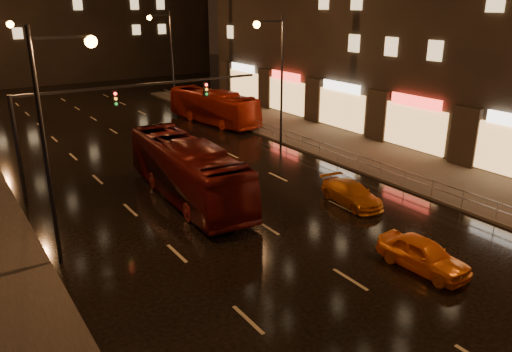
# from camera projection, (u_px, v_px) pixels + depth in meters

# --- Properties ---
(ground) EXTENTS (140.00, 140.00, 0.00)m
(ground) POSITION_uv_depth(u_px,v_px,m) (182.00, 174.00, 33.12)
(ground) COLOR black
(ground) RESTS_ON ground
(sidewalk_right) EXTENTS (7.00, 70.00, 0.15)m
(sidewalk_right) POSITION_uv_depth(u_px,v_px,m) (381.00, 158.00, 36.19)
(sidewalk_right) COLOR #38332D
(sidewalk_right) RESTS_ON ground
(traffic_signal) EXTENTS (15.31, 0.32, 6.20)m
(traffic_signal) POSITION_uv_depth(u_px,v_px,m) (98.00, 113.00, 28.93)
(traffic_signal) COLOR black
(traffic_signal) RESTS_ON ground
(railing_right) EXTENTS (0.05, 56.00, 1.00)m
(railing_right) POSITION_uv_depth(u_px,v_px,m) (320.00, 145.00, 36.56)
(railing_right) COLOR #99999E
(railing_right) RESTS_ON sidewalk_right
(bus_red) EXTENTS (3.64, 12.38, 3.40)m
(bus_red) POSITION_uv_depth(u_px,v_px,m) (187.00, 170.00, 28.60)
(bus_red) COLOR #530E0B
(bus_red) RESTS_ON ground
(bus_curb) EXTENTS (4.03, 11.28, 3.07)m
(bus_curb) POSITION_uv_depth(u_px,v_px,m) (213.00, 107.00, 46.71)
(bus_curb) COLOR #AC2511
(bus_curb) RESTS_ON ground
(taxi_near) EXTENTS (1.84, 4.16, 1.39)m
(taxi_near) POSITION_uv_depth(u_px,v_px,m) (423.00, 254.00, 21.10)
(taxi_near) COLOR orange
(taxi_near) RESTS_ON ground
(taxi_far) EXTENTS (2.19, 4.43, 1.24)m
(taxi_far) POSITION_uv_depth(u_px,v_px,m) (352.00, 193.00, 28.04)
(taxi_far) COLOR #CC6B13
(taxi_far) RESTS_ON ground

